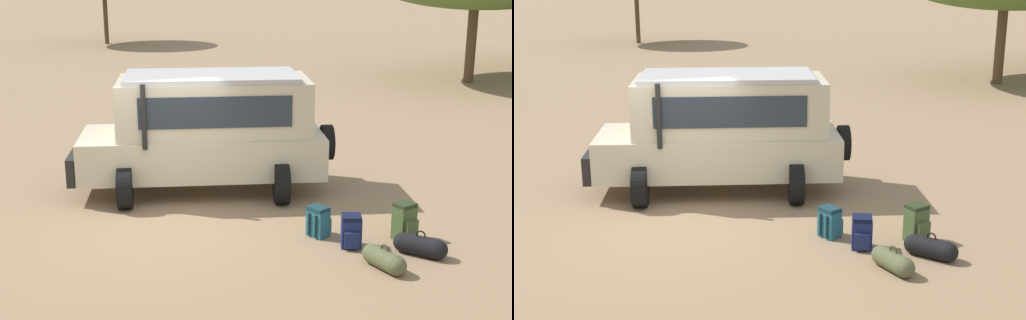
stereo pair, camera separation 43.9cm
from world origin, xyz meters
TOP-DOWN VIEW (x-y plane):
  - ground_plane at (0.00, 0.00)m, footprint 320.00×320.00m
  - safari_vehicle at (1.22, 1.68)m, footprint 5.47×3.49m
  - backpack_beside_front_wheel at (2.60, -2.07)m, footprint 0.42×0.47m
  - backpack_cluster_center at (3.62, -2.07)m, footprint 0.41×0.43m
  - backpack_near_rear_wheel at (2.29, -1.44)m, footprint 0.43×0.42m
  - duffel_bag_low_black_case at (3.50, -2.77)m, footprint 0.68×0.79m
  - duffel_bag_soft_canvas at (2.68, -3.04)m, footprint 0.43×0.87m

SIDE VIEW (x-z plane):
  - ground_plane at x=0.00m, z-range 0.00..0.00m
  - duffel_bag_soft_canvas at x=2.68m, z-range -0.05..0.37m
  - duffel_bag_low_black_case at x=3.50m, z-range -0.05..0.38m
  - backpack_near_rear_wheel at x=2.29m, z-range -0.01..0.53m
  - backpack_beside_front_wheel at x=2.60m, z-range -0.01..0.55m
  - backpack_cluster_center at x=3.62m, z-range -0.01..0.64m
  - safari_vehicle at x=1.22m, z-range 0.07..2.51m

